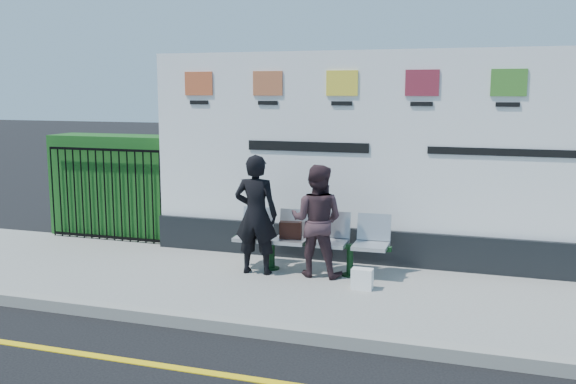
% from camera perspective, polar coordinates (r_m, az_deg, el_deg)
% --- Properties ---
extents(pavement, '(14.00, 3.00, 0.12)m').
position_cam_1_polar(pavement, '(8.11, 6.65, -9.09)').
color(pavement, gray).
rests_on(pavement, ground).
extents(kerb, '(14.00, 0.18, 0.14)m').
position_cam_1_polar(kerb, '(6.73, 4.01, -12.85)').
color(kerb, gray).
rests_on(kerb, ground).
extents(billboard, '(8.00, 0.30, 3.00)m').
position_cam_1_polar(billboard, '(9.04, 11.64, 1.53)').
color(billboard, black).
rests_on(billboard, pavement).
extents(hedge, '(2.35, 0.70, 1.70)m').
position_cam_1_polar(hedge, '(11.27, -14.70, 0.58)').
color(hedge, '#1A521A').
rests_on(hedge, pavement).
extents(railing, '(2.05, 0.06, 1.54)m').
position_cam_1_polar(railing, '(10.91, -15.96, -0.17)').
color(railing, black).
rests_on(railing, pavement).
extents(bench, '(2.12, 0.59, 0.45)m').
position_cam_1_polar(bench, '(8.75, 1.97, -5.71)').
color(bench, '#AEB1B8').
rests_on(bench, pavement).
extents(woman_left, '(0.62, 0.43, 1.62)m').
position_cam_1_polar(woman_left, '(8.59, -2.87, -2.02)').
color(woman_left, black).
rests_on(woman_left, pavement).
extents(woman_right, '(0.74, 0.58, 1.49)m').
position_cam_1_polar(woman_right, '(8.50, 2.58, -2.55)').
color(woman_right, '#38242A').
rests_on(woman_right, pavement).
extents(handbag_brown, '(0.31, 0.17, 0.23)m').
position_cam_1_polar(handbag_brown, '(8.74, 0.23, -3.41)').
color(handbag_brown, black).
rests_on(handbag_brown, bench).
extents(carrier_bag_white, '(0.26, 0.16, 0.26)m').
position_cam_1_polar(carrier_bag_white, '(8.10, 6.61, -7.68)').
color(carrier_bag_white, white).
rests_on(carrier_bag_white, pavement).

